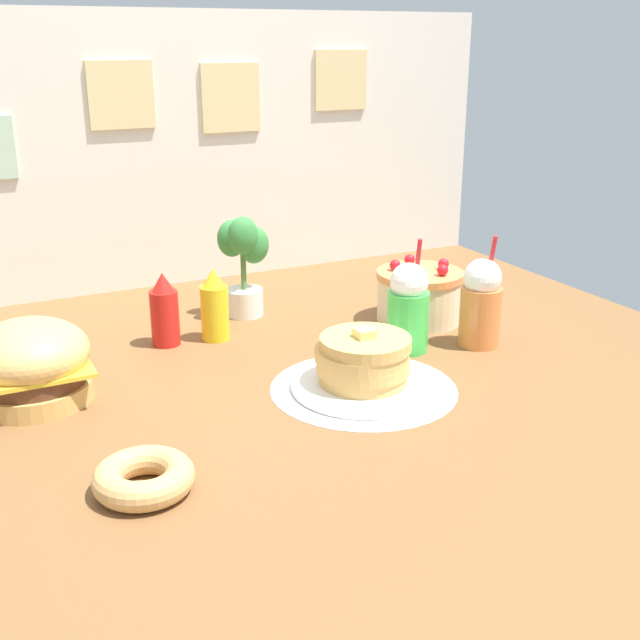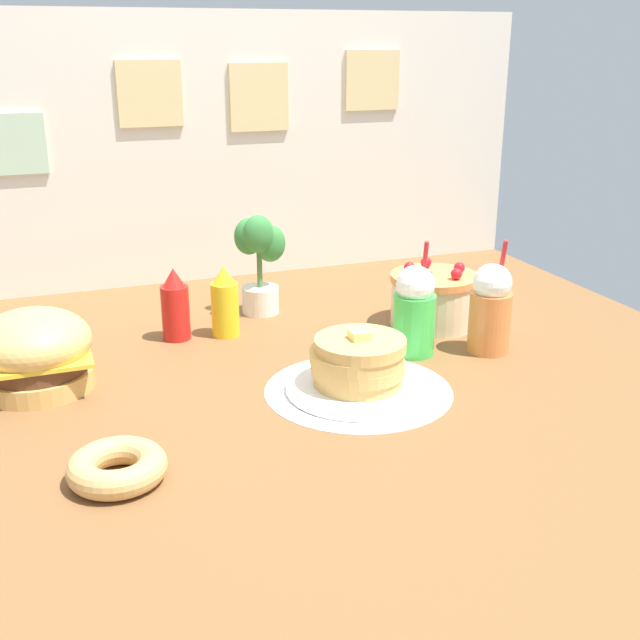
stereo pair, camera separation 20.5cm
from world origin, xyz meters
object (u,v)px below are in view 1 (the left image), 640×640
(layer_cake, at_px, (419,296))
(orange_float_cup, at_px, (481,303))
(burger, at_px, (30,363))
(donut_pink_glaze, at_px, (144,477))
(ketchup_bottle, at_px, (164,312))
(cream_soda_cup, at_px, (408,308))
(mustard_bottle, at_px, (215,307))
(pancake_stack, at_px, (363,365))
(potted_plant, at_px, (244,262))

(layer_cake, relative_size, orange_float_cup, 0.83)
(burger, distance_m, orange_float_cup, 1.21)
(donut_pink_glaze, bearing_deg, ketchup_bottle, 70.59)
(ketchup_bottle, bearing_deg, cream_soda_cup, -30.31)
(mustard_bottle, height_order, orange_float_cup, orange_float_cup)
(burger, bearing_deg, ketchup_bottle, 29.43)
(mustard_bottle, height_order, cream_soda_cup, cream_soda_cup)
(orange_float_cup, bearing_deg, ketchup_bottle, 153.14)
(burger, relative_size, cream_soda_cup, 0.88)
(ketchup_bottle, distance_m, cream_soda_cup, 0.69)
(burger, bearing_deg, cream_soda_cup, -7.21)
(pancake_stack, distance_m, ketchup_bottle, 0.63)
(donut_pink_glaze, bearing_deg, mustard_bottle, 60.81)
(pancake_stack, xyz_separation_m, cream_soda_cup, (0.24, 0.18, 0.06))
(pancake_stack, xyz_separation_m, mustard_bottle, (-0.21, 0.50, 0.04))
(burger, relative_size, layer_cake, 1.06)
(pancake_stack, relative_size, orange_float_cup, 1.13)
(layer_cake, distance_m, cream_soda_cup, 0.25)
(layer_cake, distance_m, donut_pink_glaze, 1.18)
(layer_cake, height_order, cream_soda_cup, cream_soda_cup)
(layer_cake, distance_m, ketchup_bottle, 0.77)
(mustard_bottle, height_order, donut_pink_glaze, mustard_bottle)
(burger, relative_size, ketchup_bottle, 1.33)
(burger, distance_m, cream_soda_cup, 1.00)
(pancake_stack, height_order, cream_soda_cup, cream_soda_cup)
(pancake_stack, distance_m, donut_pink_glaze, 0.66)
(cream_soda_cup, bearing_deg, layer_cake, 49.29)
(pancake_stack, bearing_deg, potted_plant, 94.73)
(burger, height_order, mustard_bottle, mustard_bottle)
(ketchup_bottle, relative_size, orange_float_cup, 0.67)
(burger, xyz_separation_m, potted_plant, (0.69, 0.36, 0.08))
(cream_soda_cup, relative_size, orange_float_cup, 1.00)
(layer_cake, xyz_separation_m, ketchup_bottle, (-0.76, 0.16, 0.02))
(mustard_bottle, height_order, potted_plant, potted_plant)
(burger, distance_m, mustard_bottle, 0.57)
(cream_soda_cup, height_order, potted_plant, potted_plant)
(potted_plant, bearing_deg, burger, -152.52)
(cream_soda_cup, bearing_deg, pancake_stack, -144.01)
(donut_pink_glaze, bearing_deg, burger, 103.94)
(mustard_bottle, xyz_separation_m, potted_plant, (0.16, 0.16, 0.08))
(mustard_bottle, xyz_separation_m, donut_pink_glaze, (-0.41, -0.73, -0.07))
(layer_cake, bearing_deg, pancake_stack, -137.95)
(ketchup_bottle, height_order, cream_soda_cup, cream_soda_cup)
(cream_soda_cup, bearing_deg, mustard_bottle, 144.27)
(mustard_bottle, relative_size, potted_plant, 0.66)
(burger, relative_size, orange_float_cup, 0.88)
(ketchup_bottle, bearing_deg, potted_plant, 24.77)
(burger, height_order, donut_pink_glaze, burger)
(burger, bearing_deg, donut_pink_glaze, -76.06)
(ketchup_bottle, bearing_deg, donut_pink_glaze, -109.41)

